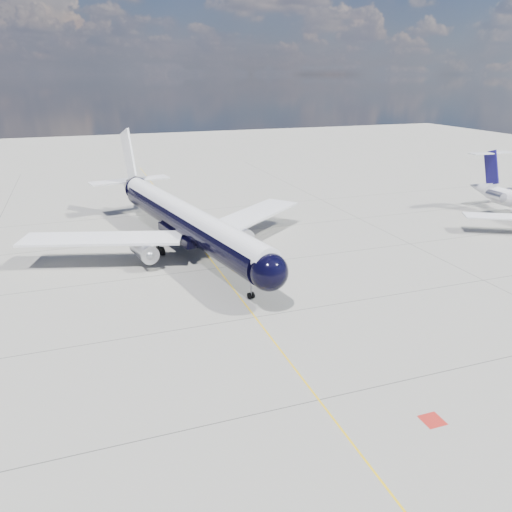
# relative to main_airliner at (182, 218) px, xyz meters

# --- Properties ---
(ground) EXTENTS (320.00, 320.00, 0.00)m
(ground) POSITION_rel_main_airliner_xyz_m (2.67, -3.56, -4.77)
(ground) COLOR gray
(ground) RESTS_ON ground
(taxiway_centerline) EXTENTS (0.16, 160.00, 0.01)m
(taxiway_centerline) POSITION_rel_main_airliner_xyz_m (2.67, -8.56, -4.76)
(taxiway_centerline) COLOR #DDAF0B
(taxiway_centerline) RESTS_ON ground
(red_marking) EXTENTS (1.60, 1.60, 0.01)m
(red_marking) POSITION_rel_main_airliner_xyz_m (9.47, -43.56, -4.76)
(red_marking) COLOR maroon
(red_marking) RESTS_ON ground
(main_airliner) EXTENTS (42.88, 52.83, 15.36)m
(main_airliner) POSITION_rel_main_airliner_xyz_m (0.00, 0.00, 0.00)
(main_airliner) COLOR black
(main_airliner) RESTS_ON ground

